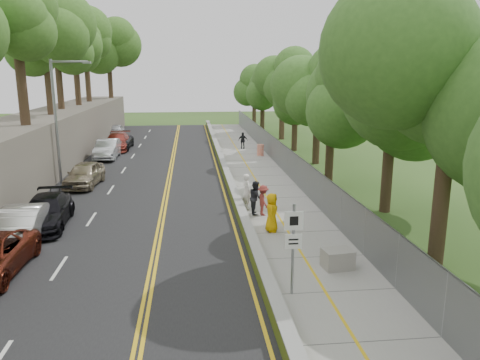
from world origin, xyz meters
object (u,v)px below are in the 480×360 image
object	(u,v)px
construction_barrel	(260,150)
painter_0	(272,212)
signpost	(293,239)
person_far	(243,141)
car_1	(21,227)
concrete_block	(338,259)
streetlight	(59,113)

from	to	relation	value
construction_barrel	painter_0	bearing A→B (deg)	-97.06
signpost	person_far	world-z (taller)	signpost
construction_barrel	person_far	size ratio (longest dim) A/B	0.63
signpost	construction_barrel	size ratio (longest dim) A/B	3.13
car_1	person_far	size ratio (longest dim) A/B	2.99
concrete_block	car_1	bearing A→B (deg)	162.95
concrete_block	painter_0	xyz separation A→B (m)	(-1.75, 4.35, 0.54)
painter_0	person_far	world-z (taller)	painter_0
signpost	construction_barrel	bearing A→B (deg)	83.75
car_1	painter_0	xyz separation A→B (m)	(10.88, 0.48, 0.14)
signpost	concrete_block	world-z (taller)	signpost
streetlight	construction_barrel	xyz separation A→B (m)	(14.36, 8.98, -4.09)
painter_0	streetlight	bearing A→B (deg)	60.90
concrete_block	painter_0	world-z (taller)	painter_0
construction_barrel	car_1	bearing A→B (deg)	-123.36
streetlight	concrete_block	size ratio (longest dim) A/B	7.36
car_1	person_far	distance (m)	27.06
person_far	car_1	bearing A→B (deg)	66.73
signpost	concrete_block	bearing A→B (deg)	41.29
construction_barrel	painter_0	distance (m)	19.91
streetlight	painter_0	world-z (taller)	streetlight
signpost	concrete_block	xyz separation A→B (m)	(2.15, 1.89, -1.55)
signpost	car_1	world-z (taller)	signpost
concrete_block	car_1	xyz separation A→B (m)	(-12.63, 3.87, 0.41)
signpost	construction_barrel	distance (m)	26.19
concrete_block	person_far	size ratio (longest dim) A/B	0.69
concrete_block	painter_0	bearing A→B (deg)	111.92
construction_barrel	car_1	size ratio (longest dim) A/B	0.21
streetlight	signpost	world-z (taller)	streetlight
car_1	construction_barrel	bearing A→B (deg)	54.11
signpost	car_1	xyz separation A→B (m)	(-10.48, 5.76, -1.14)
painter_0	car_1	bearing A→B (deg)	105.55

